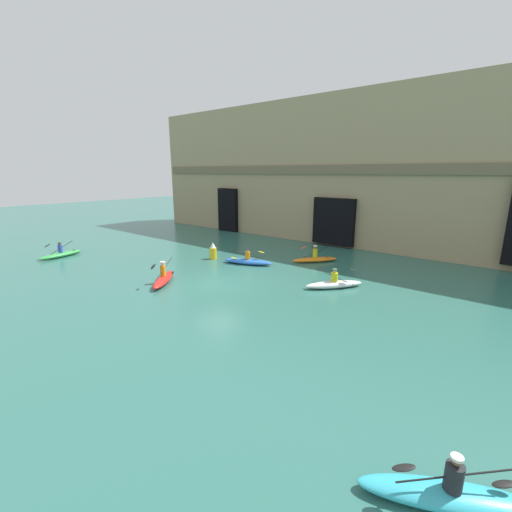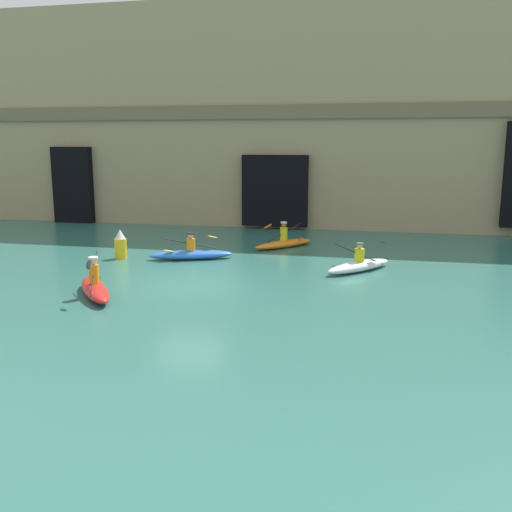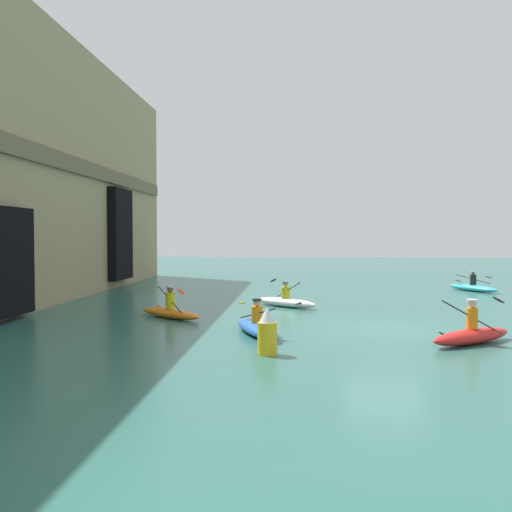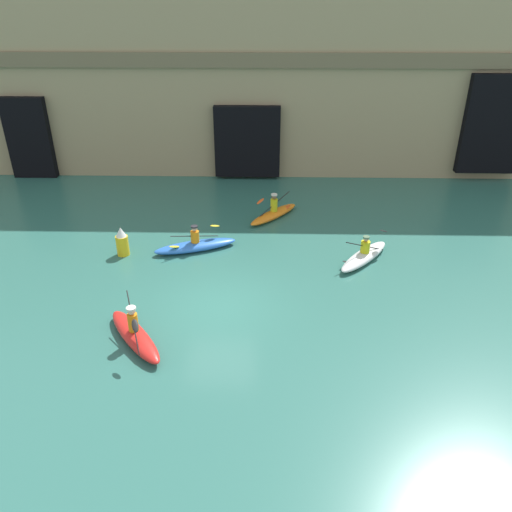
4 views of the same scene
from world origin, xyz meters
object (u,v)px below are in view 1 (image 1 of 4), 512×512
kayak_red (164,279)px  kayak_white (334,284)px  kayak_green (61,254)px  kayak_orange (315,259)px  kayak_cyan (451,495)px  kayak_blue (248,261)px  marker_buoy (213,251)px

kayak_red → kayak_white: 9.48m
kayak_green → kayak_orange: size_ratio=1.14×
kayak_orange → kayak_white: bearing=79.8°
kayak_orange → kayak_cyan: kayak_orange is taller
kayak_cyan → kayak_green: bearing=144.3°
kayak_green → kayak_cyan: kayak_green is taller
kayak_blue → marker_buoy: bearing=168.4°
marker_buoy → kayak_red: bearing=-72.1°
kayak_green → marker_buoy: marker_buoy is taller
kayak_red → kayak_white: bearing=87.2°
kayak_orange → marker_buoy: size_ratio=2.40×
kayak_blue → marker_buoy: (-2.87, -0.46, 0.34)m
kayak_red → kayak_blue: 6.16m
kayak_red → kayak_orange: 10.40m
kayak_red → kayak_orange: (4.30, 9.47, -0.03)m
kayak_green → kayak_blue: size_ratio=0.95×
kayak_red → kayak_white: size_ratio=0.99×
kayak_red → kayak_cyan: 15.93m
kayak_red → kayak_cyan: size_ratio=0.87×
marker_buoy → kayak_white: bearing=-1.7°
kayak_cyan → kayak_white: bearing=98.6°
kayak_green → kayak_orange: (15.23, 10.54, 0.01)m
kayak_green → kayak_cyan: bearing=72.6°
kayak_blue → marker_buoy: marker_buoy is taller
kayak_green → kayak_white: size_ratio=1.12×
kayak_white → kayak_blue: kayak_white is taller
kayak_green → kayak_white: kayak_white is taller
kayak_red → kayak_white: kayak_red is taller
kayak_white → kayak_blue: (-6.78, 0.74, -0.01)m
kayak_cyan → kayak_white: size_ratio=1.14×
kayak_green → kayak_red: kayak_red is taller
kayak_white → marker_buoy: bearing=127.2°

